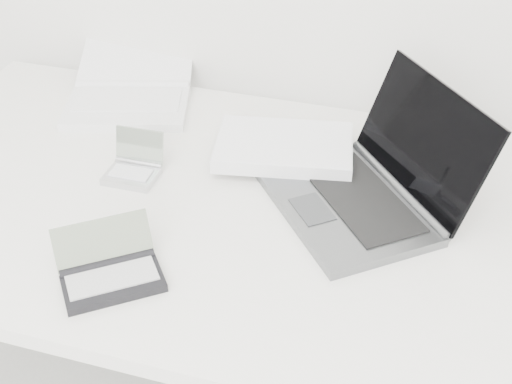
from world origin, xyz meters
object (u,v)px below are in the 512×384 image
(netbook_open_white, at_px, (130,93))
(palmtop_charcoal, at_px, (110,272))
(laptop_large, at_px, (332,169))
(desk, at_px, (278,229))

(netbook_open_white, xyz_separation_m, palmtop_charcoal, (0.23, -0.55, -0.00))
(laptop_large, height_order, netbook_open_white, laptop_large)
(laptop_large, bearing_deg, palmtop_charcoal, -77.07)
(desk, relative_size, laptop_large, 2.95)
(netbook_open_white, height_order, palmtop_charcoal, palmtop_charcoal)
(desk, distance_m, palmtop_charcoal, 0.33)
(desk, distance_m, laptop_large, 0.15)
(laptop_large, xyz_separation_m, netbook_open_white, (-0.50, 0.19, -0.02))
(laptop_large, xyz_separation_m, palmtop_charcoal, (-0.28, -0.36, -0.02))
(desk, xyz_separation_m, netbook_open_white, (-0.43, 0.30, 0.06))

